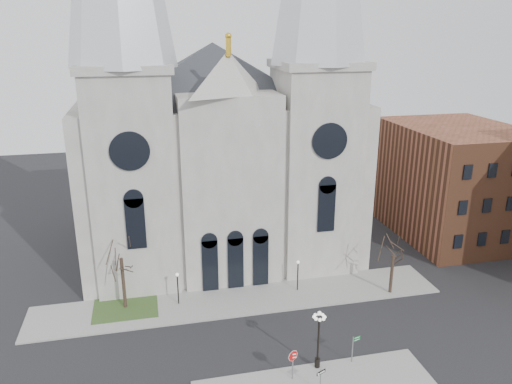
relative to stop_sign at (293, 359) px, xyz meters
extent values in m
plane|color=black|center=(-1.56, 1.42, -1.94)|extent=(160.00, 160.00, 0.00)
cube|color=gray|center=(-1.56, 12.42, -1.87)|extent=(40.00, 6.00, 0.14)
cube|color=#2E491F|center=(-12.56, 13.42, -1.85)|extent=(6.00, 5.00, 0.18)
cube|color=gray|center=(-1.56, 27.42, 7.06)|extent=(30.00, 24.00, 18.00)
pyramid|color=#2D3035|center=(-1.56, 27.42, 22.06)|extent=(33.00, 26.40, 6.00)
cube|color=gray|center=(-11.06, 18.92, 9.06)|extent=(8.00, 8.00, 22.00)
cylinder|color=black|center=(-11.06, 14.87, 13.06)|extent=(3.60, 0.30, 3.60)
cube|color=gray|center=(7.94, 18.92, 9.06)|extent=(8.00, 8.00, 22.00)
cylinder|color=black|center=(7.94, 14.87, 13.06)|extent=(3.60, 0.30, 3.60)
cube|color=gray|center=(-1.56, 17.42, 7.81)|extent=(10.00, 5.00, 19.50)
pyramid|color=gray|center=(-1.56, 17.42, 19.56)|extent=(11.00, 5.00, 4.00)
cube|color=brown|center=(28.44, 23.42, 5.06)|extent=(14.00, 18.00, 14.00)
cylinder|color=black|center=(-12.56, 13.42, 0.68)|extent=(0.32, 0.32, 5.25)
cylinder|color=black|center=(13.44, 10.42, 0.16)|extent=(0.32, 0.32, 4.20)
cylinder|color=black|center=(-7.56, 12.92, -0.30)|extent=(0.12, 0.12, 3.00)
sphere|color=white|center=(-7.56, 12.92, 1.30)|extent=(0.32, 0.32, 0.32)
cylinder|color=black|center=(4.44, 12.92, -0.30)|extent=(0.12, 0.12, 3.00)
sphere|color=white|center=(4.44, 12.92, 1.30)|extent=(0.32, 0.32, 0.32)
cylinder|color=slate|center=(0.00, 0.00, -0.58)|extent=(0.10, 0.10, 2.44)
cylinder|color=#AD0B0C|center=(0.00, 0.00, 0.27)|extent=(0.85, 0.05, 0.85)
cylinder|color=white|center=(0.00, 0.00, 0.27)|extent=(0.91, 0.03, 0.91)
cube|color=white|center=(0.00, 0.00, 0.41)|extent=(0.47, 0.02, 0.11)
cube|color=white|center=(0.00, 0.00, 0.13)|extent=(0.53, 0.02, 0.11)
cylinder|color=black|center=(2.31, 0.92, 0.40)|extent=(0.15, 0.15, 4.40)
cylinder|color=black|center=(2.31, 0.92, -1.42)|extent=(0.42, 0.42, 0.76)
sphere|color=white|center=(2.31, 0.92, 3.03)|extent=(0.31, 0.31, 0.31)
cylinder|color=slate|center=(1.57, -1.79, -0.85)|extent=(0.08, 0.08, 1.91)
cube|color=black|center=(1.57, -1.79, -0.12)|extent=(0.78, 0.37, 0.27)
cylinder|color=slate|center=(5.22, 0.92, -0.66)|extent=(0.09, 0.09, 2.29)
cube|color=#0D6128|center=(5.57, 1.02, 0.33)|extent=(0.63, 0.20, 0.16)
cube|color=#0D6128|center=(5.57, 1.02, 0.13)|extent=(0.63, 0.20, 0.16)
camera|label=1|loc=(-9.72, -30.14, 23.49)|focal=35.00mm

